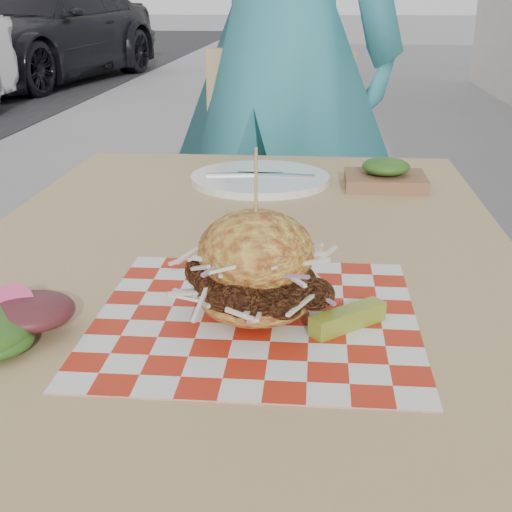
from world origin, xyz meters
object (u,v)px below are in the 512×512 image
object	(u,v)px
sandwich	(256,272)
patio_table	(241,291)
car_dark	(39,31)
diner	(279,46)
patio_chair	(279,196)

from	to	relation	value
sandwich	patio_table	bearing A→B (deg)	99.74
car_dark	sandwich	bearing A→B (deg)	-57.08
sandwich	car_dark	bearing A→B (deg)	112.40
diner	patio_table	size ratio (longest dim) A/B	1.60
car_dark	patio_chair	bearing A→B (deg)	-54.03
car_dark	patio_chair	xyz separation A→B (m)	(3.50, -7.36, -0.09)
diner	car_dark	world-z (taller)	diner
diner	patio_table	xyz separation A→B (m)	(0.00, -1.06, -0.29)
patio_table	sandwich	size ratio (longest dim) A/B	6.21
car_dark	sandwich	size ratio (longest dim) A/B	22.89
sandwich	diner	bearing A→B (deg)	92.11
car_dark	sandwich	world-z (taller)	car_dark
diner	sandwich	xyz separation A→B (m)	(0.05, -1.32, -0.15)
patio_table	patio_chair	world-z (taller)	patio_chair
diner	car_dark	bearing A→B (deg)	-45.63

